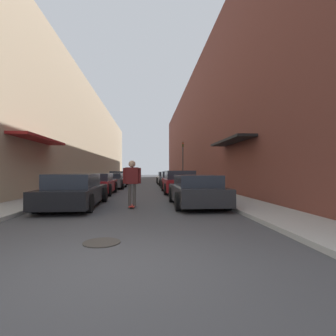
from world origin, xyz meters
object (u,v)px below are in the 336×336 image
skateboarder (132,179)px  manhole_cover (102,242)px  parked_car_left_2 (112,181)px  parked_car_left_1 (97,184)px  parked_car_left_4 (125,177)px  parked_car_right_0 (196,191)px  parked_car_left_3 (119,178)px  traffic_light (183,158)px  parked_car_left_0 (75,191)px  parked_car_left_5 (129,176)px  parked_car_right_3 (167,178)px  parked_car_right_2 (172,180)px  parked_car_right_1 (179,182)px

skateboarder → manhole_cover: bearing=-93.4°
parked_car_left_2 → parked_car_left_1: bearing=-91.9°
parked_car_left_4 → parked_car_right_0: 21.77m
manhole_cover → parked_car_left_2: bearing=96.9°
parked_car_left_1 → skateboarder: 6.10m
parked_car_left_3 → traffic_light: traffic_light is taller
manhole_cover → traffic_light: bearing=77.9°
parked_car_left_0 → parked_car_left_4: parked_car_left_0 is taller
parked_car_left_1 → parked_car_left_3: parked_car_left_3 is taller
parked_car_left_5 → parked_car_right_3: 11.49m
traffic_light → skateboarder: bearing=-104.8°
parked_car_left_4 → manhole_cover: size_ratio=6.81×
parked_car_left_3 → parked_car_right_2: (4.76, -4.39, -0.01)m
parked_car_left_5 → parked_car_right_2: size_ratio=1.01×
parked_car_left_5 → manhole_cover: size_ratio=6.72×
parked_car_left_2 → manhole_cover: size_ratio=6.50×
parked_car_left_5 → traffic_light: 14.25m
parked_car_left_4 → parked_car_left_5: parked_car_left_5 is taller
parked_car_left_4 → parked_car_right_3: parked_car_right_3 is taller
parked_car_right_0 → parked_car_right_1: size_ratio=0.94×
parked_car_left_1 → parked_car_right_1: 4.87m
parked_car_right_1 → skateboarder: size_ratio=2.55×
parked_car_right_3 → parked_car_left_2: bearing=-127.4°
parked_car_right_1 → skateboarder: 6.64m
parked_car_left_2 → parked_car_right_1: (4.67, -4.70, 0.07)m
parked_car_left_3 → skateboarder: size_ratio=2.47×
parked_car_left_5 → parked_car_right_0: 27.66m
skateboarder → parked_car_right_0: bearing=5.4°
parked_car_left_5 → parked_car_right_3: (4.68, -10.49, 0.01)m
parked_car_right_0 → parked_car_right_2: (0.09, 11.59, 0.04)m
parked_car_right_2 → skateboarder: 12.10m
parked_car_left_2 → parked_car_right_3: bearing=52.6°
parked_car_left_5 → parked_car_left_2: bearing=-90.1°
parked_car_left_0 → parked_car_left_5: 27.20m
parked_car_left_1 → manhole_cover: size_ratio=5.95×
parked_car_left_3 → parked_car_right_0: (4.67, -15.97, -0.04)m
parked_car_left_2 → traffic_light: size_ratio=1.15×
parked_car_left_1 → traffic_light: traffic_light is taller
parked_car_right_1 → parked_car_left_0: bearing=-128.6°
manhole_cover → parked_car_left_4: bearing=94.1°
traffic_light → parked_car_right_0: bearing=-95.6°
parked_car_left_3 → parked_car_right_3: 4.82m
parked_car_left_0 → parked_car_right_3: bearing=74.3°
traffic_light → parked_car_left_5: bearing=115.3°
parked_car_left_2 → parked_car_left_3: 5.37m
parked_car_right_3 → parked_car_left_0: bearing=-105.7°
parked_car_left_4 → parked_car_left_5: (0.02, 6.00, -0.00)m
parked_car_left_3 → parked_car_right_0: parked_car_left_3 is taller
parked_car_left_0 → parked_car_left_2: 10.53m
parked_car_right_0 → parked_car_right_2: 11.59m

